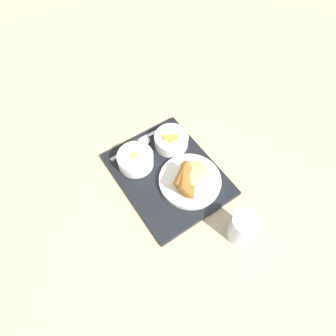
{
  "coord_description": "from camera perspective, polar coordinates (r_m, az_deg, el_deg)",
  "views": [
    {
      "loc": [
        0.38,
        -0.33,
        0.85
      ],
      "look_at": [
        0.0,
        0.0,
        0.05
      ],
      "focal_mm": 32.0,
      "sensor_mm": 36.0,
      "label": 1
    }
  ],
  "objects": [
    {
      "name": "ground_plane",
      "position": [
        0.99,
        -0.0,
        -1.42
      ],
      "size": [
        4.0,
        4.0,
        0.0
      ],
      "primitive_type": "plane",
      "color": "tan"
    },
    {
      "name": "serving_tray",
      "position": [
        0.98,
        -0.0,
        -1.18
      ],
      "size": [
        0.41,
        0.34,
        0.02
      ],
      "color": "black",
      "rests_on": "ground_plane"
    },
    {
      "name": "bowl_salad",
      "position": [
        1.01,
        0.63,
        5.4
      ],
      "size": [
        0.12,
        0.12,
        0.05
      ],
      "color": "white",
      "rests_on": "serving_tray"
    },
    {
      "name": "bowl_soup",
      "position": [
        0.97,
        -6.21,
        1.7
      ],
      "size": [
        0.12,
        0.12,
        0.05
      ],
      "color": "white",
      "rests_on": "serving_tray"
    },
    {
      "name": "plate_main",
      "position": [
        0.94,
        4.35,
        -2.1
      ],
      "size": [
        0.2,
        0.2,
        0.08
      ],
      "color": "white",
      "rests_on": "serving_tray"
    },
    {
      "name": "knife",
      "position": [
        1.04,
        -6.56,
        4.97
      ],
      "size": [
        0.04,
        0.19,
        0.01
      ],
      "rotation": [
        0.0,
        0.0,
        1.42
      ],
      "color": "silver",
      "rests_on": "serving_tray"
    },
    {
      "name": "spoon",
      "position": [
        1.03,
        -5.75,
        4.5
      ],
      "size": [
        0.04,
        0.16,
        0.01
      ],
      "rotation": [
        0.0,
        0.0,
        1.5
      ],
      "color": "silver",
      "rests_on": "serving_tray"
    },
    {
      "name": "glass_water",
      "position": [
        0.88,
        13.9,
        -11.11
      ],
      "size": [
        0.07,
        0.07,
        0.1
      ],
      "color": "silver",
      "rests_on": "ground_plane"
    }
  ]
}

